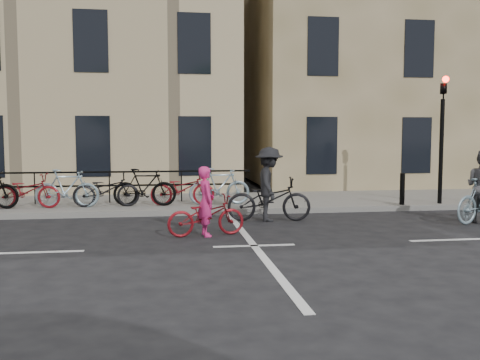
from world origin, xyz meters
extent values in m
plane|color=black|center=(0.00, 0.00, 0.00)|extent=(120.00, 120.00, 0.00)
cube|color=slate|center=(-4.00, 6.00, 0.07)|extent=(46.00, 4.00, 0.15)
cube|color=#8C7B54|center=(9.00, 13.00, 6.15)|extent=(14.00, 10.00, 12.00)
cylinder|color=black|center=(6.20, 4.35, 1.65)|extent=(0.12, 0.12, 3.00)
imported|color=black|center=(6.20, 4.35, 3.60)|extent=(0.15, 0.18, 0.90)
sphere|color=#FF0C05|center=(6.20, 4.23, 3.70)|extent=(0.18, 0.18, 0.18)
cylinder|color=black|center=(5.00, 4.25, 0.60)|extent=(0.14, 0.14, 0.90)
cylinder|color=black|center=(7.40, 4.25, 0.60)|extent=(0.14, 0.14, 0.90)
cube|color=black|center=(-3.82, 5.90, 0.62)|extent=(9.35, 0.04, 0.95)
imported|color=maroon|center=(-5.40, 5.00, 0.62)|extent=(1.80, 0.63, 0.95)
imported|color=#85A1AF|center=(-4.35, 5.00, 0.68)|extent=(1.75, 0.49, 1.05)
imported|color=black|center=(-3.30, 5.00, 0.62)|extent=(1.80, 0.63, 0.95)
imported|color=black|center=(-2.25, 5.00, 0.68)|extent=(1.75, 0.49, 1.05)
imported|color=maroon|center=(-1.20, 5.00, 0.62)|extent=(1.80, 0.63, 0.95)
imported|color=#85A1AF|center=(-0.15, 5.00, 0.68)|extent=(1.75, 0.49, 1.05)
imported|color=maroon|center=(-0.84, 1.17, 0.44)|extent=(1.74, 0.86, 0.87)
imported|color=#E8287C|center=(-0.84, 1.17, 0.74)|extent=(0.44, 0.59, 1.48)
imported|color=black|center=(0.87, 2.90, 0.54)|extent=(2.14, 0.97, 1.09)
imported|color=black|center=(0.87, 2.90, 0.92)|extent=(0.83, 1.27, 1.84)
camera|label=1|loc=(-1.71, -10.05, 2.18)|focal=40.00mm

